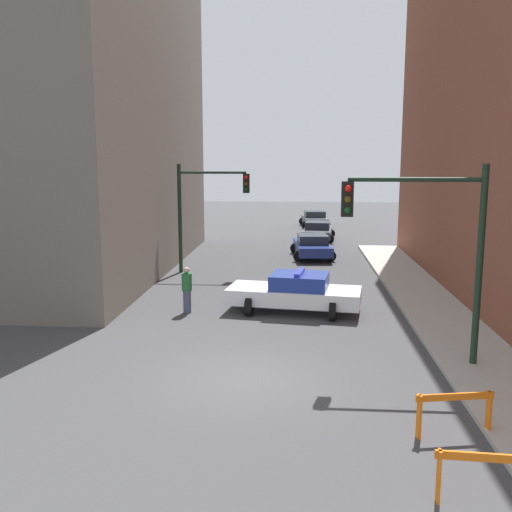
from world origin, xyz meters
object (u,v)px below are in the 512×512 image
(parked_car_mid, at_px, (318,231))
(parked_car_far, at_px, (314,219))
(police_car, at_px, (295,292))
(barrier_mid, at_px, (455,407))
(traffic_light_far, at_px, (202,202))
(traffic_light_near, at_px, (434,234))
(parked_car_near, at_px, (312,246))
(pedestrian_crossing, at_px, (187,289))
(barrier_front, at_px, (487,470))

(parked_car_mid, bearing_deg, parked_car_far, 94.93)
(police_car, height_order, barrier_mid, police_car)
(traffic_light_far, relative_size, parked_car_mid, 1.17)
(parked_car_far, bearing_deg, traffic_light_near, -90.66)
(parked_car_near, bearing_deg, barrier_mid, -88.34)
(traffic_light_far, bearing_deg, pedestrian_crossing, -85.00)
(police_car, xyz_separation_m, barrier_front, (3.06, -11.44, -0.11))
(barrier_front, bearing_deg, parked_car_near, 95.45)
(barrier_mid, bearing_deg, parked_car_near, 96.39)
(parked_car_near, bearing_deg, pedestrian_crossing, -116.30)
(traffic_light_near, xyz_separation_m, barrier_front, (-0.48, -6.23, -2.91))
(police_car, distance_m, pedestrian_crossing, 3.88)
(parked_car_far, height_order, barrier_front, parked_car_far)
(barrier_front, bearing_deg, barrier_mid, 87.07)
(parked_car_near, distance_m, parked_car_far, 14.61)
(traffic_light_far, relative_size, barrier_mid, 3.29)
(traffic_light_near, bearing_deg, traffic_light_far, 123.54)
(police_car, height_order, parked_car_far, police_car)
(parked_car_mid, bearing_deg, traffic_light_far, -112.52)
(parked_car_mid, distance_m, pedestrian_crossing, 19.35)
(parked_car_near, relative_size, parked_car_mid, 1.00)
(traffic_light_near, relative_size, barrier_mid, 3.29)
(traffic_light_far, xyz_separation_m, parked_car_near, (5.36, 4.63, -2.72))
(barrier_mid, bearing_deg, parked_car_far, 92.93)
(traffic_light_near, relative_size, parked_car_near, 1.17)
(traffic_light_near, bearing_deg, barrier_mid, -95.25)
(parked_car_far, relative_size, barrier_mid, 2.80)
(parked_car_near, xyz_separation_m, parked_car_mid, (0.51, 6.69, 0.00))
(parked_car_near, xyz_separation_m, barrier_mid, (2.31, -20.65, -0.06))
(traffic_light_far, height_order, parked_car_near, traffic_light_far)
(parked_car_mid, bearing_deg, barrier_front, -81.86)
(parked_car_near, xyz_separation_m, pedestrian_crossing, (-4.72, -11.94, 0.19))
(parked_car_mid, relative_size, pedestrian_crossing, 2.67)
(barrier_front, bearing_deg, parked_car_far, 92.57)
(parked_car_far, bearing_deg, barrier_front, -92.04)
(police_car, distance_m, parked_car_near, 11.57)
(traffic_light_far, distance_m, barrier_front, 20.03)
(police_car, height_order, barrier_front, police_car)
(parked_car_mid, xyz_separation_m, barrier_front, (1.68, -29.67, -0.06))
(parked_car_mid, bearing_deg, parked_car_near, -89.47)
(traffic_light_near, xyz_separation_m, parked_car_mid, (-2.16, 23.44, -2.86))
(pedestrian_crossing, xyz_separation_m, barrier_front, (6.92, -11.03, -0.24))
(traffic_light_near, height_order, parked_car_mid, traffic_light_near)
(traffic_light_far, distance_m, pedestrian_crossing, 7.77)
(barrier_front, xyz_separation_m, barrier_mid, (0.12, 2.32, 0.00))
(police_car, xyz_separation_m, parked_car_far, (1.38, 26.14, -0.05))
(parked_car_mid, bearing_deg, police_car, -89.44)
(traffic_light_far, bearing_deg, police_car, -56.98)
(traffic_light_near, xyz_separation_m, pedestrian_crossing, (-7.39, 4.80, -2.67))
(traffic_light_far, height_order, barrier_mid, traffic_light_far)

